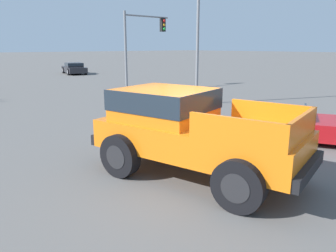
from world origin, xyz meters
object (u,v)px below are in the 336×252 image
object	(u,v)px
orange_pickup_truck	(187,127)
red_convertible_car	(322,128)
traffic_light_main	(144,35)
street_lamp_post	(198,8)
parked_car_dark	(74,68)

from	to	relation	value
orange_pickup_truck	red_convertible_car	distance (m)	5.07
red_convertible_car	traffic_light_main	size ratio (longest dim) A/B	0.96
red_convertible_car	street_lamp_post	bearing A→B (deg)	47.36
red_convertible_car	parked_car_dark	bearing A→B (deg)	51.11
street_lamp_post	traffic_light_main	bearing A→B (deg)	73.96
traffic_light_main	red_convertible_car	bearing A→B (deg)	-105.43
red_convertible_car	street_lamp_post	world-z (taller)	street_lamp_post
orange_pickup_truck	street_lamp_post	bearing A→B (deg)	28.87
orange_pickup_truck	street_lamp_post	xyz separation A→B (m)	(6.84, 6.26, 3.51)
parked_car_dark	street_lamp_post	bearing A→B (deg)	-85.82
orange_pickup_truck	traffic_light_main	world-z (taller)	traffic_light_main
red_convertible_car	orange_pickup_truck	bearing A→B (deg)	142.15
red_convertible_car	traffic_light_main	bearing A→B (deg)	46.77
red_convertible_car	parked_car_dark	xyz separation A→B (m)	(5.57, 28.44, 0.17)
red_convertible_car	parked_car_dark	distance (m)	28.98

